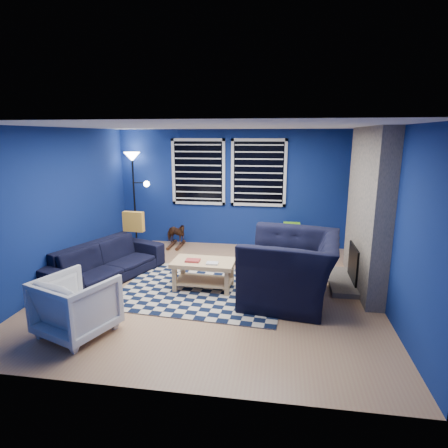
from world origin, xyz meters
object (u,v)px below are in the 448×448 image
tv (355,187)px  floor_lamp (134,169)px  armchair_big (291,268)px  rocking_horse (176,233)px  cabinet (291,239)px  armchair_bent (77,305)px  sofa (106,262)px  coffee_table (204,269)px

tv → floor_lamp: floor_lamp is taller
armchair_big → floor_lamp: (-3.34, 2.46, 1.17)m
armchair_big → rocking_horse: bearing=-126.1°
cabinet → floor_lamp: (-3.40, 0.11, 1.38)m
tv → cabinet: 1.63m
rocking_horse → cabinet: bearing=-68.0°
armchair_bent → cabinet: bearing=-104.3°
rocking_horse → cabinet: size_ratio=0.75×
tv → armchair_bent: bearing=-136.5°
armchair_bent → sofa: bearing=-54.2°
armchair_bent → coffee_table: (1.24, 1.58, -0.03)m
sofa → armchair_big: 3.06m
floor_lamp → coffee_table: bearing=-48.8°
coffee_table → armchair_big: bearing=-7.5°
tv → coffee_table: (-2.57, -2.04, -1.07)m
cabinet → armchair_bent: bearing=-108.2°
sofa → rocking_horse: 2.11m
rocking_horse → cabinet: 2.47m
coffee_table → floor_lamp: (-2.00, 2.29, 1.32)m
rocking_horse → armchair_bent: bearing=-160.8°
tv → cabinet: (-1.17, 0.13, -1.13)m
rocking_horse → cabinet: cabinet is taller
sofa → rocking_horse: size_ratio=3.90×
sofa → cabinet: (3.10, 2.02, -0.04)m
sofa → floor_lamp: bearing=28.5°
rocking_horse → coffee_table: 2.41m
coffee_table → sofa: bearing=174.9°
tv → floor_lamp: 4.59m
armchair_big → cabinet: 2.36m
tv → rocking_horse: size_ratio=1.85×
sofa → armchair_big: (3.04, -0.33, 0.18)m
armchair_bent → rocking_horse: armchair_bent is taller
tv → floor_lamp: (-4.57, 0.25, 0.26)m
armchair_big → cabinet: armchair_big is taller
cabinet → tv: bearing=10.5°
cabinet → rocking_horse: bearing=-162.9°
sofa → coffee_table: 1.71m
armchair_bent → rocking_horse: (0.17, 3.75, -0.07)m
sofa → coffee_table: sofa is taller
sofa → coffee_table: size_ratio=2.13×
sofa → floor_lamp: 2.54m
rocking_horse → armchair_big: bearing=-112.4°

